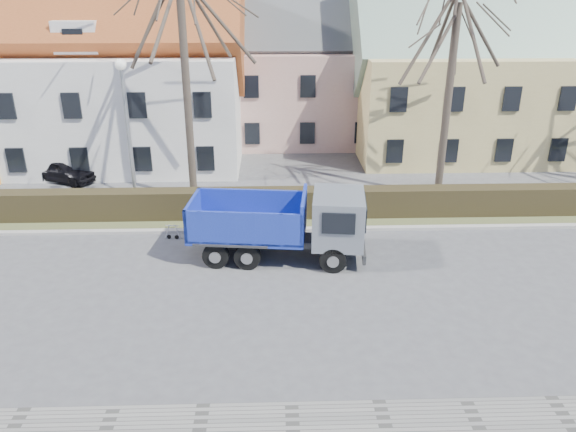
{
  "coord_description": "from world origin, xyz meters",
  "views": [
    {
      "loc": [
        1.78,
        -17.22,
        9.97
      ],
      "look_at": [
        2.4,
        2.44,
        1.6
      ],
      "focal_mm": 35.0,
      "sensor_mm": 36.0,
      "label": 1
    }
  ],
  "objects_px": {
    "dump_truck": "(271,224)",
    "streetlight": "(129,138)",
    "cart_frame": "(167,231)",
    "parked_car_a": "(63,170)"
  },
  "relations": [
    {
      "from": "dump_truck",
      "to": "streetlight",
      "type": "xyz_separation_m",
      "value": [
        -6.22,
        4.8,
        2.1
      ]
    },
    {
      "from": "dump_truck",
      "to": "cart_frame",
      "type": "height_order",
      "value": "dump_truck"
    },
    {
      "from": "dump_truck",
      "to": "cart_frame",
      "type": "distance_m",
      "value": 4.76
    },
    {
      "from": "dump_truck",
      "to": "streetlight",
      "type": "relative_size",
      "value": 0.99
    },
    {
      "from": "streetlight",
      "to": "cart_frame",
      "type": "height_order",
      "value": "streetlight"
    },
    {
      "from": "dump_truck",
      "to": "streetlight",
      "type": "height_order",
      "value": "streetlight"
    },
    {
      "from": "parked_car_a",
      "to": "cart_frame",
      "type": "bearing_deg",
      "value": -113.9
    },
    {
      "from": "dump_truck",
      "to": "parked_car_a",
      "type": "bearing_deg",
      "value": 146.67
    },
    {
      "from": "dump_truck",
      "to": "cart_frame",
      "type": "bearing_deg",
      "value": 164.14
    },
    {
      "from": "cart_frame",
      "to": "dump_truck",
      "type": "bearing_deg",
      "value": -22.29
    }
  ]
}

